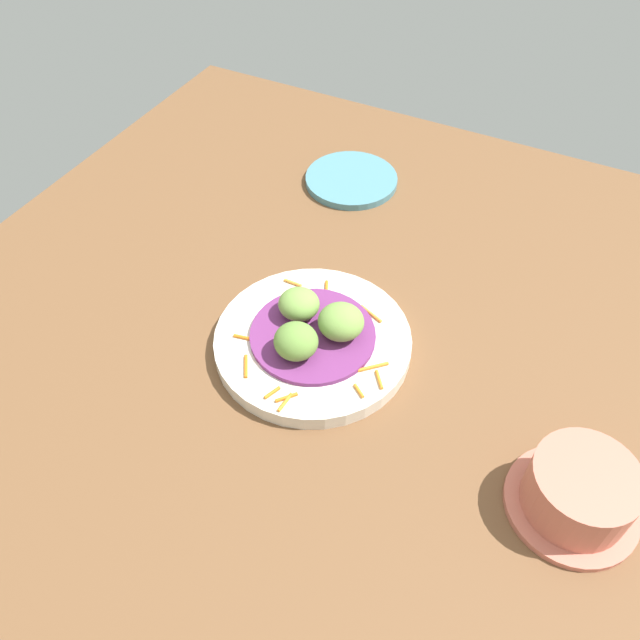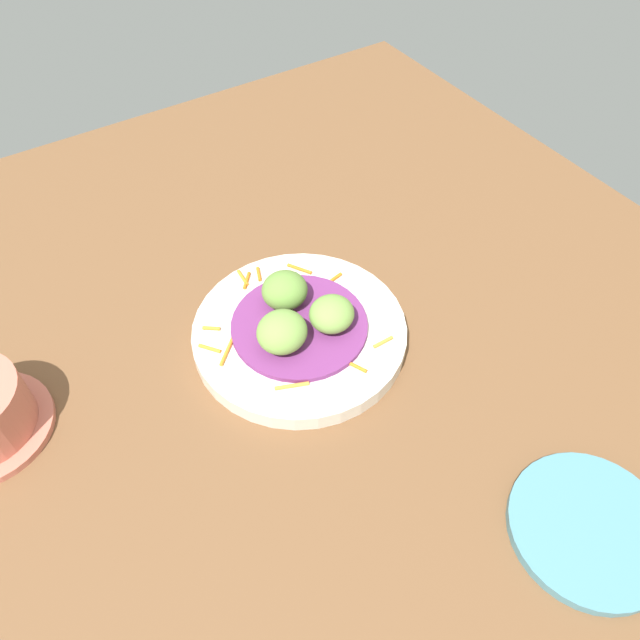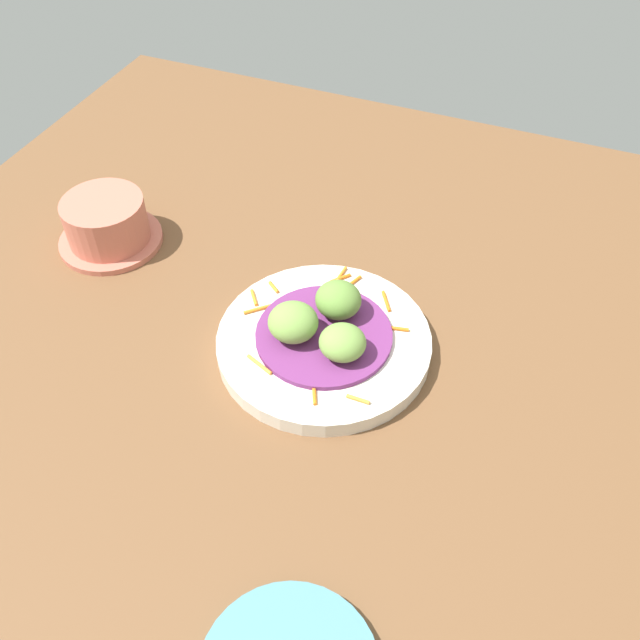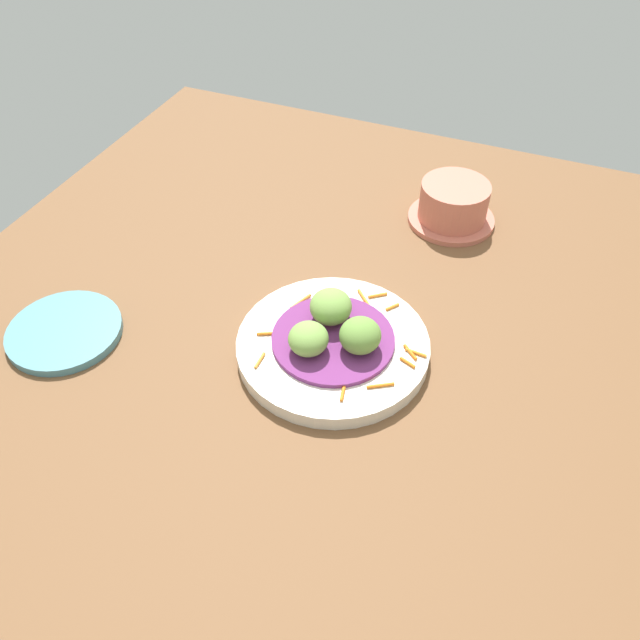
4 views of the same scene
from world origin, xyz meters
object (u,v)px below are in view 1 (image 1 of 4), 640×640
at_px(main_plate, 313,342).
at_px(guac_scoop_center, 296,341).
at_px(guac_scoop_right, 343,322).
at_px(side_plate_small, 351,180).
at_px(terracotta_bowl, 579,492).
at_px(guac_scoop_left, 299,304).

distance_m(main_plate, guac_scoop_center, 0.05).
bearing_deg(guac_scoop_right, side_plate_small, -66.86).
height_order(guac_scoop_right, terracotta_bowl, guac_scoop_right).
xyz_separation_m(guac_scoop_center, side_plate_small, (0.10, -0.36, -0.04)).
xyz_separation_m(main_plate, guac_scoop_center, (0.00, 0.04, 0.04)).
xyz_separation_m(guac_scoop_left, guac_scoop_right, (-0.06, 0.01, 0.00)).
bearing_deg(guac_scoop_center, terracotta_bowl, 174.27).
distance_m(side_plate_small, terracotta_bowl, 0.58).
xyz_separation_m(guac_scoop_left, side_plate_small, (0.07, -0.31, -0.04)).
xyz_separation_m(guac_scoop_right, terracotta_bowl, (-0.29, 0.08, -0.02)).
height_order(main_plate, guac_scoop_right, guac_scoop_right).
bearing_deg(guac_scoop_center, guac_scoop_left, -64.86).
distance_m(main_plate, guac_scoop_right, 0.05).
distance_m(guac_scoop_left, terracotta_bowl, 0.37).
xyz_separation_m(guac_scoop_left, terracotta_bowl, (-0.36, 0.09, -0.01)).
distance_m(guac_scoop_center, terracotta_bowl, 0.33).
distance_m(main_plate, terracotta_bowl, 0.33).
bearing_deg(guac_scoop_left, main_plate, 145.14).
distance_m(guac_scoop_left, guac_scoop_right, 0.06).
xyz_separation_m(side_plate_small, terracotta_bowl, (-0.43, 0.40, 0.02)).
relative_size(guac_scoop_right, terracotta_bowl, 0.41).
height_order(main_plate, terracotta_bowl, terracotta_bowl).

